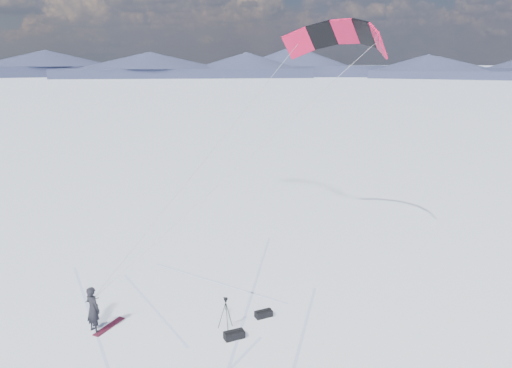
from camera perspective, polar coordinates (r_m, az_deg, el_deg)
ground at (r=20.60m, az=-7.75°, el=-16.49°), size 1800.00×1800.00×0.00m
horizon_hills at (r=18.86m, az=-8.16°, el=-5.70°), size 704.00×705.94×9.59m
snow_tracks at (r=20.09m, az=-9.04°, el=-17.37°), size 14.76×10.25×0.01m
snowkiter at (r=21.50m, az=-17.94°, el=-15.70°), size 0.67×0.81×1.89m
snowboard at (r=21.61m, az=-16.44°, el=-15.35°), size 1.50×1.09×0.04m
tripod at (r=20.26m, az=-3.47°, el=-14.09°), size 0.59×0.60×1.37m
gear_bag_a at (r=20.01m, az=-2.52°, el=-16.84°), size 0.82×0.47×0.35m
gear_bag_b at (r=21.45m, az=0.87°, el=-14.60°), size 0.76×0.44×0.33m
power_kite at (r=27.44m, az=9.47°, el=16.12°), size 15.41×6.53×11.15m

